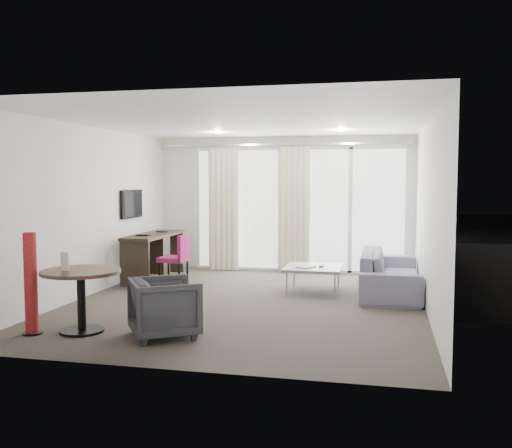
% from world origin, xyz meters
% --- Properties ---
extents(floor, '(5.00, 6.00, 0.00)m').
position_xyz_m(floor, '(0.00, 0.00, 0.00)').
color(floor, '#443E36').
rests_on(floor, ground).
extents(ceiling, '(5.00, 6.00, 0.00)m').
position_xyz_m(ceiling, '(0.00, 0.00, 2.60)').
color(ceiling, white).
rests_on(ceiling, ground).
extents(wall_left, '(0.00, 6.00, 2.60)m').
position_xyz_m(wall_left, '(-2.50, 0.00, 1.30)').
color(wall_left, silver).
rests_on(wall_left, ground).
extents(wall_right, '(0.00, 6.00, 2.60)m').
position_xyz_m(wall_right, '(2.50, 0.00, 1.30)').
color(wall_right, silver).
rests_on(wall_right, ground).
extents(wall_front, '(5.00, 0.00, 2.60)m').
position_xyz_m(wall_front, '(0.00, -3.00, 1.30)').
color(wall_front, silver).
rests_on(wall_front, ground).
extents(window_panel, '(4.00, 0.02, 2.38)m').
position_xyz_m(window_panel, '(0.30, 2.98, 1.20)').
color(window_panel, white).
rests_on(window_panel, ground).
extents(window_frame, '(4.10, 0.06, 2.44)m').
position_xyz_m(window_frame, '(0.30, 2.97, 1.20)').
color(window_frame, white).
rests_on(window_frame, ground).
extents(curtain_left, '(0.60, 0.20, 2.38)m').
position_xyz_m(curtain_left, '(-1.15, 2.82, 1.20)').
color(curtain_left, beige).
rests_on(curtain_left, ground).
extents(curtain_right, '(0.60, 0.20, 2.38)m').
position_xyz_m(curtain_right, '(0.25, 2.82, 1.20)').
color(curtain_right, beige).
rests_on(curtain_right, ground).
extents(curtain_track, '(4.80, 0.04, 0.04)m').
position_xyz_m(curtain_track, '(0.00, 2.82, 2.45)').
color(curtain_track, '#B2B2B7').
rests_on(curtain_track, ceiling).
extents(downlight_a, '(0.12, 0.12, 0.02)m').
position_xyz_m(downlight_a, '(-0.90, 1.60, 2.59)').
color(downlight_a, '#FFE0B2').
rests_on(downlight_a, ceiling).
extents(downlight_b, '(0.12, 0.12, 0.02)m').
position_xyz_m(downlight_b, '(1.20, 1.60, 2.59)').
color(downlight_b, '#FFE0B2').
rests_on(downlight_b, ceiling).
extents(desk, '(0.54, 1.73, 0.81)m').
position_xyz_m(desk, '(-2.10, 1.57, 0.40)').
color(desk, black).
rests_on(desk, floor).
extents(tv, '(0.05, 0.80, 0.50)m').
position_xyz_m(tv, '(-2.46, 1.45, 1.35)').
color(tv, black).
rests_on(tv, wall_left).
extents(desk_chair, '(0.49, 0.47, 0.86)m').
position_xyz_m(desk_chair, '(-1.54, 1.10, 0.43)').
color(desk_chair, '#8C1951').
rests_on(desk_chair, floor).
extents(round_table, '(0.96, 0.96, 0.73)m').
position_xyz_m(round_table, '(-1.52, -1.97, 0.37)').
color(round_table, '#362015').
rests_on(round_table, floor).
extents(menu_card, '(0.12, 0.04, 0.21)m').
position_xyz_m(menu_card, '(-1.66, -2.06, 0.72)').
color(menu_card, white).
rests_on(menu_card, round_table).
extents(red_lamp, '(0.30, 0.30, 1.18)m').
position_xyz_m(red_lamp, '(-2.03, -2.18, 0.59)').
color(red_lamp, maroon).
rests_on(red_lamp, floor).
extents(tub_armchair, '(1.01, 1.01, 0.67)m').
position_xyz_m(tub_armchair, '(-0.49, -1.95, 0.34)').
color(tub_armchair, '#303034').
rests_on(tub_armchair, floor).
extents(coffee_table, '(0.89, 0.89, 0.40)m').
position_xyz_m(coffee_table, '(0.84, 1.03, 0.20)').
color(coffee_table, gray).
rests_on(coffee_table, floor).
extents(remote, '(0.07, 0.17, 0.02)m').
position_xyz_m(remote, '(0.97, 1.04, 0.36)').
color(remote, black).
rests_on(remote, coffee_table).
extents(magazine, '(0.30, 0.33, 0.02)m').
position_xyz_m(magazine, '(0.74, 0.92, 0.36)').
color(magazine, gray).
rests_on(magazine, coffee_table).
extents(sofa, '(0.89, 2.28, 0.66)m').
position_xyz_m(sofa, '(2.04, 1.19, 0.33)').
color(sofa, slate).
rests_on(sofa, floor).
extents(terrace_slab, '(5.60, 3.00, 0.12)m').
position_xyz_m(terrace_slab, '(0.30, 4.50, -0.06)').
color(terrace_slab, '#4D4D50').
rests_on(terrace_slab, ground).
extents(rattan_chair_a, '(0.60, 0.60, 0.76)m').
position_xyz_m(rattan_chair_a, '(0.75, 3.78, 0.38)').
color(rattan_chair_a, brown).
rests_on(rattan_chair_a, terrace_slab).
extents(rattan_chair_b, '(0.65, 0.65, 0.88)m').
position_xyz_m(rattan_chair_b, '(2.14, 4.62, 0.44)').
color(rattan_chair_b, brown).
rests_on(rattan_chair_b, terrace_slab).
extents(rattan_table, '(0.69, 0.69, 0.52)m').
position_xyz_m(rattan_table, '(1.86, 3.77, 0.26)').
color(rattan_table, brown).
rests_on(rattan_table, terrace_slab).
extents(balustrade, '(5.50, 0.06, 1.05)m').
position_xyz_m(balustrade, '(0.30, 5.95, 0.50)').
color(balustrade, '#B2B2B7').
rests_on(balustrade, terrace_slab).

